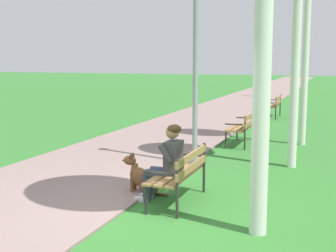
% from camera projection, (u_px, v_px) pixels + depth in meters
% --- Properties ---
extents(ground_plane, '(120.00, 120.00, 0.00)m').
position_uv_depth(ground_plane, '(136.00, 215.00, 6.65)').
color(ground_plane, '#33752D').
extents(paved_path, '(3.52, 60.00, 0.04)m').
position_uv_depth(paved_path, '(261.00, 94.00, 29.59)').
color(paved_path, gray).
rests_on(paved_path, ground).
extents(park_bench_near, '(0.55, 1.50, 0.85)m').
position_uv_depth(park_bench_near, '(181.00, 171.00, 7.13)').
color(park_bench_near, olive).
rests_on(park_bench_near, ground).
extents(park_bench_mid, '(0.55, 1.50, 0.85)m').
position_uv_depth(park_bench_mid, '(243.00, 126.00, 12.02)').
color(park_bench_mid, olive).
rests_on(park_bench_mid, ground).
extents(park_bench_far, '(0.55, 1.50, 0.85)m').
position_uv_depth(park_bench_far, '(273.00, 104.00, 17.67)').
color(park_bench_far, olive).
rests_on(park_bench_far, ground).
extents(person_seated_on_near_bench, '(0.74, 0.49, 1.25)m').
position_uv_depth(person_seated_on_near_bench, '(167.00, 160.00, 7.13)').
color(person_seated_on_near_bench, '#33384C').
rests_on(person_seated_on_near_bench, ground).
extents(dog_brown, '(0.83, 0.29, 0.71)m').
position_uv_depth(dog_brown, '(143.00, 179.00, 7.64)').
color(dog_brown, brown).
rests_on(dog_brown, ground).
extents(lamp_post_near, '(0.24, 0.24, 4.74)m').
position_uv_depth(lamp_post_near, '(196.00, 49.00, 9.39)').
color(lamp_post_near, gray).
rests_on(lamp_post_near, ground).
extents(pedestrian_distant, '(0.32, 0.22, 1.65)m').
position_uv_depth(pedestrian_distant, '(257.00, 83.00, 27.30)').
color(pedestrian_distant, '#383842').
rests_on(pedestrian_distant, ground).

